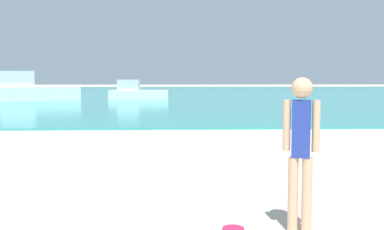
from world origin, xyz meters
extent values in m
cube|color=teal|center=(0.00, 45.93, 0.03)|extent=(160.00, 60.00, 0.06)
cylinder|color=#DDAD84|center=(1.38, 7.03, 0.39)|extent=(0.10, 0.10, 0.77)
cylinder|color=#DDAD84|center=(1.51, 6.98, 0.39)|extent=(0.10, 0.10, 0.77)
cube|color=#233899|center=(1.45, 7.00, 1.06)|extent=(0.20, 0.16, 0.58)
sphere|color=#DDAD84|center=(1.45, 7.00, 1.47)|extent=(0.21, 0.21, 0.21)
cylinder|color=#DDAD84|center=(1.31, 7.05, 1.10)|extent=(0.08, 0.08, 0.52)
cylinder|color=#DDAD84|center=(1.58, 6.96, 1.10)|extent=(0.08, 0.08, 0.52)
cylinder|color=#E51E4C|center=(0.78, 7.09, 0.01)|extent=(0.23, 0.23, 0.03)
cube|color=white|center=(-2.22, 32.97, 0.38)|extent=(4.10, 1.55, 0.64)
cube|color=silver|center=(-2.94, 33.02, 1.07)|extent=(1.50, 0.99, 0.72)
cube|color=white|center=(-9.00, 32.18, 0.52)|extent=(5.98, 3.56, 0.91)
cube|color=silver|center=(-9.97, 31.85, 1.48)|extent=(2.35, 1.87, 1.03)
camera|label=1|loc=(0.18, 2.62, 1.58)|focal=41.66mm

